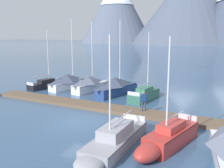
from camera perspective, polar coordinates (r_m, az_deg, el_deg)
ground_plane at (r=20.11m, az=-7.14°, el=-8.55°), size 700.00×700.00×0.00m
mountain_west_summit at (r=230.65m, az=1.15°, el=16.65°), size 64.32×64.32×57.68m
mountain_central_massif at (r=214.79m, az=16.87°, el=16.56°), size 89.92×89.92×57.85m
dock at (r=23.40m, az=-2.03°, el=-5.30°), size 25.21×3.78×0.30m
sailboat_nearest_berth at (r=34.04m, az=-14.13°, el=0.05°), size 2.53×5.97×7.43m
sailboat_second_berth at (r=32.58m, az=-9.33°, el=0.55°), size 3.09×6.98×8.80m
sailboat_mid_dock_port at (r=30.59m, az=-4.79°, el=0.03°), size 2.71×6.09×8.23m
sailboat_mid_dock_starboard at (r=28.65m, az=1.14°, el=-0.50°), size 3.05×6.91×8.37m
sailboat_far_berth at (r=27.15m, az=7.65°, el=-2.19°), size 2.23×5.91×6.98m
sailboat_outer_slip at (r=15.44m, az=0.33°, el=-12.52°), size 1.99×7.23×6.70m
sailboat_end_of_dock at (r=15.83m, az=12.25°, el=-11.83°), size 2.93×6.30×6.61m
person_on_dock at (r=21.79m, az=7.13°, el=-3.56°), size 0.44×0.45×1.69m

